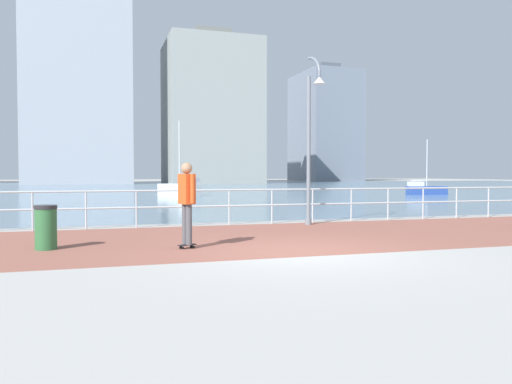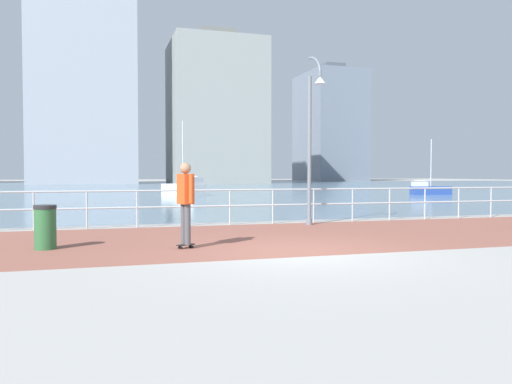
# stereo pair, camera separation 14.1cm
# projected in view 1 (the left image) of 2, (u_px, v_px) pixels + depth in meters

# --- Properties ---
(ground) EXTENTS (220.00, 220.00, 0.00)m
(ground) POSITION_uv_depth(u_px,v_px,m) (139.00, 191.00, 48.44)
(ground) COLOR #ADAAA5
(brick_paving) EXTENTS (28.00, 6.30, 0.01)m
(brick_paving) POSITION_uv_depth(u_px,v_px,m) (261.00, 237.00, 12.75)
(brick_paving) COLOR #935647
(brick_paving) RESTS_ON ground
(harbor_water) EXTENTS (180.00, 88.00, 0.00)m
(harbor_water) POSITION_uv_depth(u_px,v_px,m) (132.00, 188.00, 58.66)
(harbor_water) COLOR slate
(harbor_water) RESTS_ON ground
(waterfront_railing) EXTENTS (25.25, 0.06, 1.11)m
(waterfront_railing) POSITION_uv_depth(u_px,v_px,m) (229.00, 200.00, 15.73)
(waterfront_railing) COLOR #B2BCC1
(waterfront_railing) RESTS_ON ground
(lamppost) EXTENTS (0.39, 0.81, 5.19)m
(lamppost) POSITION_uv_depth(u_px,v_px,m) (312.00, 132.00, 15.65)
(lamppost) COLOR slate
(lamppost) RESTS_ON ground
(skateboarder) EXTENTS (0.41, 0.55, 1.82)m
(skateboarder) POSITION_uv_depth(u_px,v_px,m) (187.00, 197.00, 10.74)
(skateboarder) COLOR black
(skateboarder) RESTS_ON ground
(trash_bin) EXTENTS (0.46, 0.46, 0.93)m
(trash_bin) POSITION_uv_depth(u_px,v_px,m) (46.00, 227.00, 10.62)
(trash_bin) COLOR #2D6638
(trash_bin) RESTS_ON ground
(sailboat_white) EXTENTS (2.91, 4.07, 5.55)m
(sailboat_white) POSITION_uv_depth(u_px,v_px,m) (181.00, 188.00, 37.88)
(sailboat_white) COLOR white
(sailboat_white) RESTS_ON ground
(sailboat_ivory) EXTENTS (3.12, 1.35, 4.24)m
(sailboat_ivory) POSITION_uv_depth(u_px,v_px,m) (425.00, 189.00, 39.17)
(sailboat_ivory) COLOR #284799
(sailboat_ivory) RESTS_ON ground
(tower_concrete) EXTENTS (16.48, 16.09, 45.50)m
(tower_concrete) POSITION_uv_depth(u_px,v_px,m) (78.00, 51.00, 84.14)
(tower_concrete) COLOR #A3A8B2
(tower_concrete) RESTS_ON ground
(tower_steel) EXTENTS (15.60, 15.36, 26.50)m
(tower_steel) POSITION_uv_depth(u_px,v_px,m) (211.00, 112.00, 89.48)
(tower_steel) COLOR #939993
(tower_steel) RESTS_ON ground
(tower_brick) EXTENTS (12.52, 17.68, 27.78)m
(tower_brick) POSITION_uv_depth(u_px,v_px,m) (325.00, 127.00, 123.43)
(tower_brick) COLOR slate
(tower_brick) RESTS_ON ground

